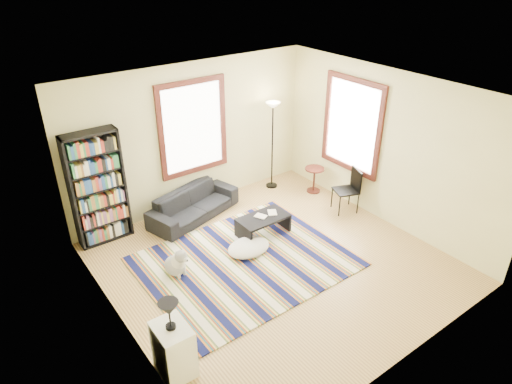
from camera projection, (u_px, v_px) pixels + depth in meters
floor at (274, 265)px, 7.48m from camera, size 5.00×5.00×0.10m
ceiling at (278, 92)px, 6.10m from camera, size 5.00×5.00×0.10m
wall_back at (191, 136)px, 8.59m from camera, size 5.00×0.10×2.80m
wall_front at (422, 275)px, 4.99m from camera, size 5.00×0.10×2.80m
wall_left at (110, 246)px, 5.46m from camera, size 0.10×5.00×2.80m
wall_right at (387, 147)px, 8.12m from camera, size 0.10×5.00×2.80m
window_back at (193, 128)px, 8.44m from camera, size 1.20×0.06×1.60m
window_right at (352, 125)px, 8.55m from camera, size 0.06×1.20×1.60m
rug at (245, 261)px, 7.47m from camera, size 3.22×2.58×0.02m
sofa at (193, 204)px, 8.61m from camera, size 1.18×1.95×0.53m
bookshelf at (98, 189)px, 7.60m from camera, size 0.90×0.30×2.00m
coffee_table at (263, 226)px, 8.11m from camera, size 0.90×0.51×0.36m
book_a at (259, 218)px, 7.97m from camera, size 0.25×0.22×0.02m
book_b at (268, 213)px, 8.14m from camera, size 0.24×0.25×0.02m
floor_cushion at (249, 247)px, 7.68m from camera, size 0.87×0.73×0.19m
floor_lamp at (272, 146)px, 9.39m from camera, size 0.32×0.32×1.86m
side_table at (314, 180)px, 9.50m from camera, size 0.40×0.40×0.54m
folding_chair at (346, 191)px, 8.74m from camera, size 0.54×0.53×0.86m
white_cabinet at (174, 349)px, 5.41m from camera, size 0.39×0.51×0.70m
table_lamp at (169, 315)px, 5.15m from camera, size 0.26×0.26×0.38m
dog at (174, 260)px, 7.10m from camera, size 0.47×0.57×0.50m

